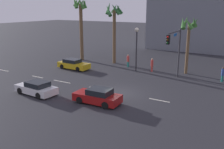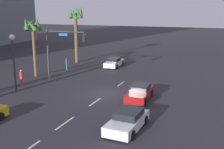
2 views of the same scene
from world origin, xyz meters
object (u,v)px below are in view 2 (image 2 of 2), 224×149
(car_0, at_px, (114,62))
(pedestrian_1, at_px, (67,63))
(pedestrian_2, at_px, (21,77))
(streetlamp, at_px, (13,52))
(car_2, at_px, (128,121))
(traffic_signal, at_px, (61,46))
(palm_tree_0, at_px, (33,32))
(palm_tree_3, at_px, (76,23))
(car_1, at_px, (140,93))

(car_0, relative_size, pedestrian_1, 2.63)
(car_0, height_order, pedestrian_2, pedestrian_2)
(car_0, xyz_separation_m, streetlamp, (-15.20, 4.67, 3.45))
(car_2, bearing_deg, traffic_signal, 49.24)
(car_0, distance_m, traffic_signal, 10.47)
(palm_tree_0, bearing_deg, car_0, -36.73)
(traffic_signal, height_order, palm_tree_3, palm_tree_3)
(car_2, height_order, streetlamp, streetlamp)
(car_1, distance_m, pedestrian_1, 15.39)
(pedestrian_1, xyz_separation_m, palm_tree_0, (-4.65, 1.68, 4.59))
(car_1, height_order, pedestrian_1, pedestrian_1)
(car_1, height_order, car_2, car_1)
(car_0, height_order, car_1, car_1)
(traffic_signal, xyz_separation_m, pedestrian_2, (-3.81, 2.70, -3.09))
(traffic_signal, height_order, streetlamp, traffic_signal)
(car_1, distance_m, palm_tree_0, 15.82)
(car_2, xyz_separation_m, palm_tree_0, (10.29, 15.63, 4.91))
(car_2, distance_m, pedestrian_1, 20.44)
(car_0, distance_m, pedestrian_2, 14.40)
(traffic_signal, distance_m, palm_tree_0, 4.30)
(traffic_signal, distance_m, pedestrian_2, 5.60)
(car_0, bearing_deg, streetlamp, 162.91)
(streetlamp, bearing_deg, pedestrian_1, 2.74)
(car_0, distance_m, car_2, 21.37)
(car_0, bearing_deg, traffic_signal, 163.31)
(car_1, distance_m, palm_tree_3, 20.73)
(streetlamp, bearing_deg, car_2, -107.70)
(palm_tree_3, bearing_deg, car_1, -134.07)
(car_2, relative_size, palm_tree_0, 0.60)
(car_2, bearing_deg, pedestrian_2, 66.59)
(palm_tree_3, bearing_deg, palm_tree_0, 178.86)
(car_2, relative_size, palm_tree_3, 0.51)
(streetlamp, relative_size, palm_tree_0, 0.79)
(car_1, height_order, streetlamp, streetlamp)
(car_0, distance_m, pedestrian_1, 6.90)
(car_1, xyz_separation_m, palm_tree_3, (13.90, 14.37, 5.47))
(pedestrian_1, relative_size, palm_tree_3, 0.20)
(pedestrian_2, bearing_deg, car_0, -22.66)
(car_1, xyz_separation_m, pedestrian_2, (-0.32, 13.25, 0.30))
(traffic_signal, bearing_deg, car_1, -108.33)
(streetlamp, relative_size, palm_tree_3, 0.67)
(car_0, xyz_separation_m, car_2, (-19.49, -8.77, -0.01))
(streetlamp, bearing_deg, palm_tree_3, 7.04)
(pedestrian_2, relative_size, palm_tree_3, 0.20)
(car_1, height_order, palm_tree_0, palm_tree_0)
(pedestrian_1, bearing_deg, pedestrian_2, 177.61)
(traffic_signal, distance_m, palm_tree_3, 11.28)
(pedestrian_1, relative_size, pedestrian_2, 0.99)
(streetlamp, bearing_deg, car_0, -17.09)
(streetlamp, bearing_deg, pedestrian_2, 24.62)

